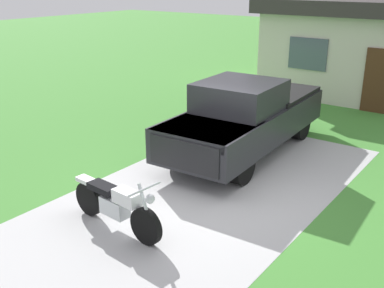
% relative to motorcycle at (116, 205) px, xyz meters
% --- Properties ---
extents(ground_plane, '(80.00, 80.00, 0.00)m').
position_rel_motorcycle_xyz_m(ground_plane, '(0.45, 2.25, -0.47)').
color(ground_plane, '#479038').
extents(driveway_pad, '(4.56, 8.93, 0.01)m').
position_rel_motorcycle_xyz_m(driveway_pad, '(0.45, 2.25, -0.47)').
color(driveway_pad, beige).
rests_on(driveway_pad, ground).
extents(motorcycle, '(2.21, 0.70, 1.09)m').
position_rel_motorcycle_xyz_m(motorcycle, '(0.00, 0.00, 0.00)').
color(motorcycle, black).
rests_on(motorcycle, ground).
extents(pickup_truck, '(2.28, 5.72, 1.90)m').
position_rel_motorcycle_xyz_m(pickup_truck, '(-0.11, 4.77, 0.48)').
color(pickup_truck, black).
rests_on(pickup_truck, ground).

